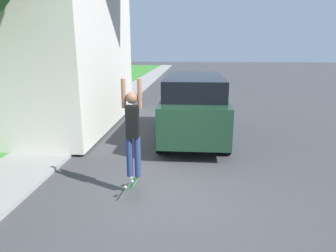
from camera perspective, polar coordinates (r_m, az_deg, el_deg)
The scene contains 6 objects.
ground_plane at distance 6.55m, azimuth -2.45°, elevation -13.18°, with size 120.00×120.00×0.00m, color #3D3D3F.
sidewalk at distance 12.87m, azimuth -15.26°, elevation 0.70°, with size 1.80×80.00×0.10m.
suv_parked at distance 10.20m, azimuth 4.92°, elevation 3.99°, with size 2.19×4.87×2.14m.
car_down_street at distance 19.66m, azimuth 6.21°, elevation 7.62°, with size 1.92×4.22×1.31m.
skateboarder at distance 6.11m, azimuth -6.76°, elevation -0.24°, with size 0.41×0.24×2.05m.
skateboard at distance 6.49m, azimuth -6.53°, elevation -10.42°, with size 0.24×0.82×0.25m.
Camera 1 is at (0.73, -5.74, 3.07)m, focal length 32.00 mm.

